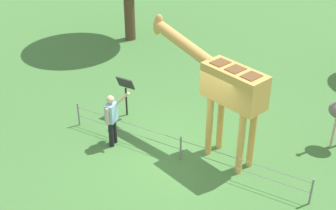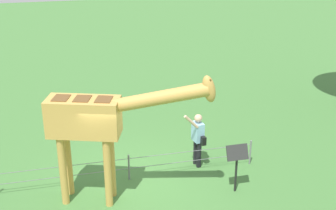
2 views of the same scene
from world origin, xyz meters
name	(u,v)px [view 1 (image 1 of 2)]	position (x,y,z in m)	size (l,w,h in m)	color
ground_plane	(183,157)	(0.00, 0.00, 0.00)	(60.00, 60.00, 0.00)	#427538
giraffe	(223,84)	(-0.79, -0.64, 2.17)	(3.89, 1.72, 3.39)	gold
visitor	(112,117)	(2.01, 0.44, 0.90)	(0.64, 0.57, 1.71)	black
info_sign	(126,88)	(2.57, -1.06, 0.95)	(0.56, 0.21, 1.32)	black
wire_fence	(181,147)	(0.00, 0.14, 0.40)	(7.05, 0.05, 0.75)	slate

